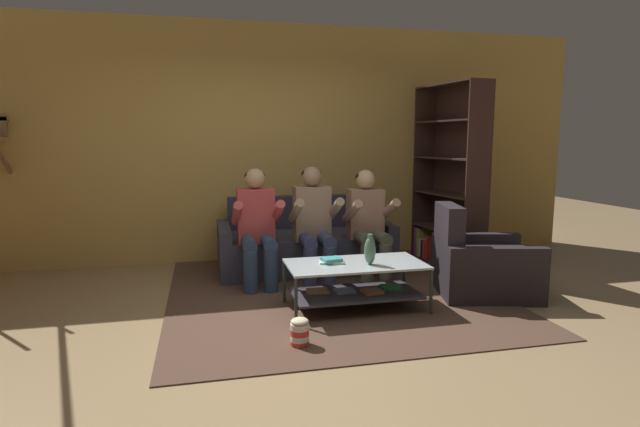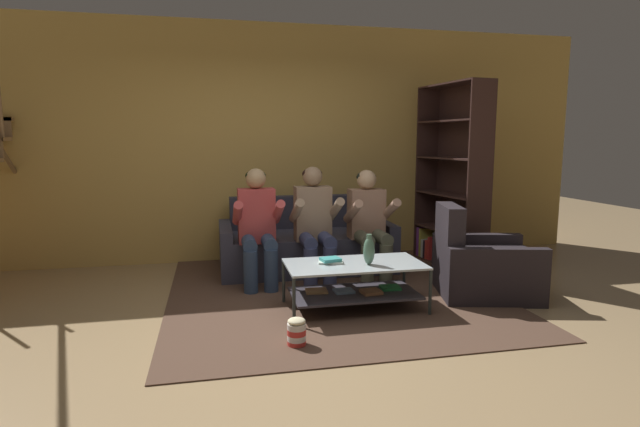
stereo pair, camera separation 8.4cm
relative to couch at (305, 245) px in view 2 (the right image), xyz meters
The scene contains 13 objects.
ground 1.86m from the couch, 101.40° to the right, with size 16.80×16.80×0.00m, color #A1845B.
back_partition 1.39m from the couch, 119.12° to the left, with size 8.40×0.12×2.90m, color tan.
couch is the anchor object (origin of this frame).
person_seated_left 0.91m from the couch, 136.55° to the right, with size 0.50×0.58×1.21m.
person_seated_middle 0.69m from the couch, 90.00° to the right, with size 0.50×0.58×1.22m.
person_seated_right 0.91m from the couch, 43.59° to the right, with size 0.50×0.58×1.18m.
coffee_table 1.51m from the couch, 83.57° to the right, with size 1.21×0.63×0.42m.
area_rug 0.92m from the couch, 84.58° to the right, with size 3.13×3.45×0.01m.
vase 1.62m from the couch, 80.13° to the right, with size 0.10×0.10×0.27m.
book_stack 1.46m from the couch, 91.55° to the right, with size 0.24×0.18×0.05m.
bookshelf 1.90m from the couch, ahead, with size 0.46×1.12×2.14m.
armchair 2.02m from the couch, 42.44° to the right, with size 1.06×0.99×0.88m.
popcorn_tub 2.25m from the couch, 102.10° to the right, with size 0.14×0.14×0.21m.
Camera 2 is at (-0.67, -3.82, 1.50)m, focal length 28.00 mm.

